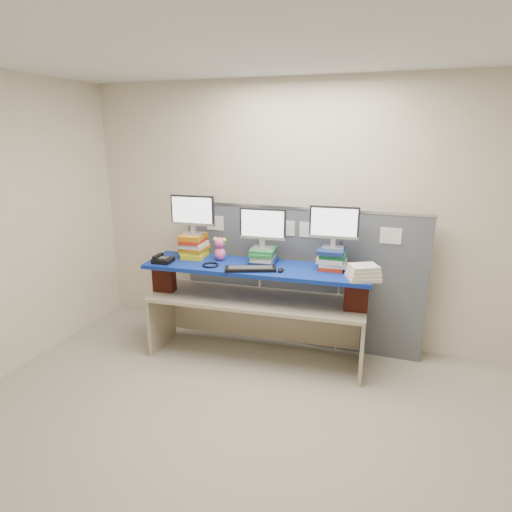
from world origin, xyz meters
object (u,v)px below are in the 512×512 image
at_px(keyboard, 251,269).
at_px(desk_phone, 162,260).
at_px(blue_board, 256,268).
at_px(monitor_left, 193,212).
at_px(desk, 256,310).
at_px(monitor_center, 263,226).
at_px(monitor_right, 334,225).

relative_size(keyboard, desk_phone, 2.62).
distance_m(blue_board, monitor_left, 0.87).
xyz_separation_m(desk, monitor_left, (-0.71, 0.07, 0.95)).
xyz_separation_m(blue_board, monitor_center, (0.03, 0.12, 0.40)).
bearing_deg(monitor_right, desk, -170.74).
distance_m(monitor_right, desk_phone, 1.73).
bearing_deg(monitor_right, blue_board, -170.74).
bearing_deg(desk, keyboard, -95.84).
bearing_deg(blue_board, desk_phone, -171.69).
distance_m(keyboard, desk_phone, 0.92).
bearing_deg(monitor_center, monitor_left, 180.00).
height_order(monitor_center, keyboard, monitor_center).
relative_size(blue_board, monitor_center, 4.78).
bearing_deg(monitor_right, keyboard, -160.42).
bearing_deg(desk_phone, desk, 8.77).
xyz_separation_m(blue_board, desk_phone, (-0.93, -0.20, 0.05)).
distance_m(monitor_center, monitor_right, 0.69).
xyz_separation_m(desk, blue_board, (-0.00, 0.00, 0.45)).
xyz_separation_m(desk, desk_phone, (-0.93, -0.20, 0.50)).
height_order(monitor_center, monitor_right, monitor_right).
xyz_separation_m(monitor_center, desk_phone, (-0.96, -0.32, -0.35)).
distance_m(blue_board, desk_phone, 0.95).
bearing_deg(monitor_center, blue_board, -107.29).
xyz_separation_m(desk, monitor_center, (0.03, 0.12, 0.85)).
bearing_deg(desk_phone, blue_board, 8.77).
xyz_separation_m(monitor_center, keyboard, (-0.03, -0.27, -0.36)).
distance_m(desk, blue_board, 0.45).
bearing_deg(keyboard, monitor_right, 3.23).
relative_size(monitor_left, desk_phone, 2.39).
bearing_deg(monitor_center, desk_phone, -165.33).
height_order(blue_board, monitor_center, monitor_center).
xyz_separation_m(blue_board, monitor_left, (-0.71, 0.07, 0.50)).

